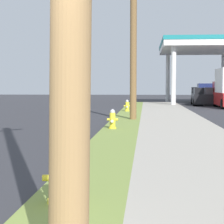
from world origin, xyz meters
TOP-DOWN VIEW (x-y plane):
  - fire_hydrant_nearest at (0.45, 3.19)m, footprint 0.42×0.38m
  - fire_hydrant_second at (0.41, 13.38)m, footprint 0.42×0.38m
  - fire_hydrant_third at (0.48, 24.32)m, footprint 0.42×0.37m
  - utility_pole_midground at (1.06, 17.84)m, footprint 0.35×1.40m
  - car_tan_by_near_pump at (8.14, 46.25)m, footprint 2.21×4.62m
  - car_black_by_far_pump at (6.78, 35.75)m, footprint 2.14×4.59m
  - truck_navy_at_forecourt at (7.61, 39.43)m, footprint 2.36×5.49m

SIDE VIEW (x-z plane):
  - fire_hydrant_nearest at x=0.45m, z-range 0.07..0.82m
  - fire_hydrant_second at x=0.41m, z-range 0.07..0.82m
  - fire_hydrant_third at x=0.48m, z-range 0.07..0.82m
  - car_tan_by_near_pump at x=8.14m, z-range -0.07..1.51m
  - car_black_by_far_pump at x=6.78m, z-range -0.07..1.51m
  - truck_navy_at_forecourt at x=7.61m, z-range -0.07..1.90m
  - utility_pole_midground at x=1.06m, z-range 0.20..10.00m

